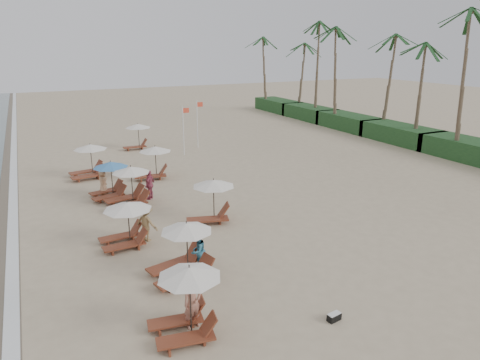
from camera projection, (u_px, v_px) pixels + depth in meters
name	position (u px, v px, depth m)	size (l,w,h in m)	color
ground	(283.00, 247.00, 20.20)	(160.00, 160.00, 0.00)	tan
foam_line	(13.00, 214.00, 24.05)	(0.50, 140.00, 0.02)	white
shrub_hedge	(401.00, 134.00, 41.65)	(3.20, 53.00, 1.60)	#193D1C
palm_row	(403.00, 33.00, 39.69)	(7.00, 52.00, 12.30)	brown
lounger_station_0	(184.00, 303.00, 13.76)	(2.41, 2.05, 2.38)	brown
lounger_station_1	(180.00, 255.00, 17.32)	(2.71, 2.49, 2.28)	brown
lounger_station_2	(124.00, 224.00, 20.08)	(2.53, 2.23, 2.09)	brown
lounger_station_3	(127.00, 189.00, 25.08)	(2.74, 2.37, 2.31)	brown
lounger_station_4	(108.00, 181.00, 26.45)	(2.50, 2.21, 2.23)	brown
lounger_station_5	(87.00, 163.00, 30.45)	(2.78, 2.32, 2.35)	brown
inland_station_0	(210.00, 199.00, 22.67)	(2.89, 2.25, 2.22)	brown
inland_station_1	(153.00, 161.00, 30.12)	(2.87, 2.24, 2.22)	brown
inland_station_2	(136.00, 134.00, 38.72)	(2.71, 2.24, 2.22)	brown
beachgoer_near	(193.00, 302.00, 14.25)	(0.67, 0.44, 1.82)	#A76E5B
beachgoer_mid_a	(198.00, 251.00, 17.97)	(0.81, 0.63, 1.68)	teal
beachgoer_mid_b	(146.00, 223.00, 20.64)	(1.15, 0.66, 1.78)	olive
beachgoer_far_a	(150.00, 184.00, 26.23)	(1.07, 0.45, 1.83)	#A8435B
beachgoer_far_b	(103.00, 182.00, 27.10)	(0.78, 0.51, 1.60)	tan
duffel_bag	(334.00, 317.00, 14.80)	(0.52, 0.31, 0.27)	black
flag_pole_near	(184.00, 128.00, 36.31)	(0.59, 0.08, 4.15)	silver
flag_pole_far	(198.00, 122.00, 38.94)	(0.60, 0.08, 4.28)	silver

